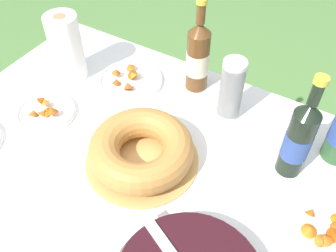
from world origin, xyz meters
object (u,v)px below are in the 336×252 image
Objects in this scene: juice_bottle_red at (299,139)px; paper_towel_roll at (66,48)px; snack_plate_near at (130,80)px; cup_stack at (231,90)px; bundt_cake at (141,150)px; cider_bottle_amber at (198,57)px; snack_plate_left at (329,237)px; snack_plate_far at (46,111)px.

juice_bottle_red is 0.80m from paper_towel_roll.
snack_plate_near is (-0.60, 0.08, -0.12)m from juice_bottle_red.
juice_bottle_red reaches higher than cup_stack.
bundt_cake is 1.44× the size of snack_plate_near.
cider_bottle_amber is at bearing 93.25° from bundt_cake.
cup_stack is 0.64× the size of juice_bottle_red.
cider_bottle_amber is (-0.15, 0.07, 0.02)m from cup_stack.
paper_towel_roll is (-0.96, 0.17, 0.11)m from snack_plate_left.
snack_plate_left is at bearing 3.16° from bundt_cake.
bundt_cake is 0.37m from snack_plate_far.
cider_bottle_amber reaches higher than snack_plate_near.
bundt_cake is 0.99× the size of cider_bottle_amber.
snack_plate_near is (-0.21, -0.10, -0.11)m from cider_bottle_amber.
snack_plate_near is at bearing 130.23° from bundt_cake.
snack_plate_far is at bearing 180.00° from bundt_cake.
paper_towel_roll reaches higher than snack_plate_near.
bundt_cake is at bearing -153.05° from juice_bottle_red.
snack_plate_near is 1.18× the size of snack_plate_far.
snack_plate_far is (-0.90, -0.03, -0.00)m from snack_plate_left.
snack_plate_far is at bearing -149.50° from cup_stack.
juice_bottle_red is (0.39, -0.18, 0.00)m from cider_bottle_amber.
snack_plate_near is at bearing 162.26° from snack_plate_left.
snack_plate_left is at bearing -17.74° from snack_plate_near.
cider_bottle_amber is at bearing 154.97° from juice_bottle_red.
juice_bottle_red is 0.25m from snack_plate_left.
bundt_cake reaches higher than snack_plate_near.
paper_towel_roll is at bearing 155.42° from bundt_cake.
cup_stack is at bearing -25.72° from cider_bottle_amber.
snack_plate_near is 0.31m from snack_plate_far.
paper_towel_roll is (-0.80, 0.01, -0.01)m from juice_bottle_red.
snack_plate_near is at bearing 19.85° from paper_towel_roll.
cider_bottle_amber is 0.43m from juice_bottle_red.
paper_towel_roll reaches higher than bundt_cake.
cup_stack is 0.49m from snack_plate_left.
juice_bottle_red is (0.37, 0.19, 0.08)m from bundt_cake.
snack_plate_near is at bearing -175.74° from cup_stack.
bundt_cake is 0.36m from snack_plate_near.
snack_plate_left is at bearing -34.37° from cup_stack.
cup_stack is 0.65× the size of cider_bottle_amber.
bundt_cake is 0.53m from snack_plate_left.
snack_plate_left is (0.39, -0.27, -0.09)m from cup_stack.
paper_towel_roll is (-0.06, 0.20, 0.11)m from snack_plate_far.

